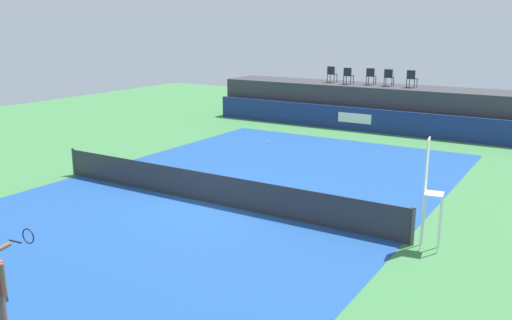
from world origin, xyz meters
TOP-DOWN VIEW (x-y plane):
  - ground_plane at (0.00, 3.00)m, footprint 48.00×48.00m
  - court_inner at (0.00, 0.00)m, footprint 12.00×22.00m
  - sponsor_wall at (-0.00, 13.50)m, footprint 18.00×0.22m
  - spectator_platform at (0.00, 15.30)m, footprint 18.00×2.80m
  - spectator_chair_far_left at (-2.92, 15.37)m, footprint 0.45×0.45m
  - spectator_chair_left at (-1.78, 14.98)m, footprint 0.45×0.45m
  - spectator_chair_center at (-0.63, 15.33)m, footprint 0.47×0.47m
  - spectator_chair_right at (0.41, 15.18)m, footprint 0.48×0.48m
  - spectator_chair_far_right at (1.61, 15.17)m, footprint 0.47×0.47m
  - umpire_chair at (6.53, -0.02)m, footprint 0.50×0.50m
  - tennis_net at (0.00, 0.00)m, footprint 12.40×0.02m
  - net_post_near at (-6.20, 0.00)m, footprint 0.10×0.10m
  - net_post_far at (6.20, 0.00)m, footprint 0.10×0.10m
  - tennis_ball at (-3.03, 8.54)m, footprint 0.07×0.07m

SIDE VIEW (x-z plane):
  - ground_plane at x=0.00m, z-range 0.00..0.00m
  - court_inner at x=0.00m, z-range 0.00..0.00m
  - tennis_ball at x=-3.03m, z-range 0.00..0.07m
  - tennis_net at x=0.00m, z-range 0.00..0.95m
  - net_post_near at x=-6.20m, z-range 0.00..1.00m
  - net_post_far at x=6.20m, z-range 0.00..1.00m
  - sponsor_wall at x=0.00m, z-range 0.00..1.20m
  - spectator_platform at x=0.00m, z-range 0.00..2.20m
  - umpire_chair at x=6.53m, z-range 0.21..2.97m
  - spectator_chair_far_left at x=-2.92m, z-range 2.25..3.14m
  - spectator_chair_left at x=-1.78m, z-range 2.25..3.14m
  - spectator_chair_center at x=-0.63m, z-range 2.25..3.14m
  - spectator_chair_right at x=0.41m, z-range 2.25..3.14m
  - spectator_chair_far_right at x=1.61m, z-range 2.25..3.14m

